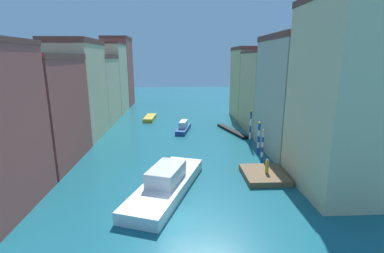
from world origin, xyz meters
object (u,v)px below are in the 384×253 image
Objects in this scene: motorboat_0 at (150,118)px; gondola_black at (232,131)px; motorboat_1 at (183,127)px; mooring_pole_2 at (250,128)px; person_on_dock at (267,166)px; mooring_pole_0 at (262,146)px; mooring_pole_1 at (259,137)px; waterfront_dock at (264,175)px; vaporetto_white at (167,183)px.

gondola_black is at bearing -35.59° from motorboat_0.
mooring_pole_2 is at bearing -43.21° from motorboat_1.
person_on_dock is 0.30× the size of mooring_pole_2.
person_on_dock is 11.17m from mooring_pole_2.
motorboat_0 is at bearing 117.12° from person_on_dock.
person_on_dock is 0.38× the size of mooring_pole_0.
mooring_pole_0 is 3.02m from mooring_pole_1.
waterfront_dock is 32.69m from motorboat_0.
motorboat_1 is at bearing 136.79° from mooring_pole_2.
motorboat_1 is (-9.60, 12.16, -1.58)m from mooring_pole_1.
motorboat_0 is at bearing 116.94° from waterfront_dock.
gondola_black is at bearing -7.87° from motorboat_1.
vaporetto_white is at bearing -138.76° from mooring_pole_1.
mooring_pole_1 reaches higher than vaporetto_white.
person_on_dock is 32.93m from motorboat_0.
mooring_pole_2 is at bearing 84.89° from person_on_dock.
mooring_pole_1 is at bearing -51.73° from motorboat_1.
mooring_pole_1 reaches higher than person_on_dock.
motorboat_0 is (-15.99, 18.25, -2.29)m from mooring_pole_2.
gondola_black is (10.16, 21.19, -0.62)m from vaporetto_white.
mooring_pole_0 is at bearing -85.79° from gondola_black.
person_on_dock reaches higher than motorboat_0.
vaporetto_white is 1.96× the size of motorboat_1.
mooring_pole_0 is (0.85, 4.66, 0.77)m from person_on_dock.
gondola_black is 8.26m from motorboat_1.
mooring_pole_1 is (0.39, 2.99, 0.14)m from mooring_pole_0.
vaporetto_white is (-11.59, -10.16, -1.38)m from mooring_pole_1.
motorboat_0 is at bearing 126.90° from mooring_pole_1.
person_on_dock reaches higher than motorboat_1.
waterfront_dock is at bearing -90.04° from gondola_black.
mooring_pole_1 is 0.46× the size of gondola_black.
motorboat_0 is 0.93× the size of motorboat_1.
vaporetto_white reaches higher than person_on_dock.
waterfront_dock is at bearing -63.06° from motorboat_0.
mooring_pole_1 is 15.57m from motorboat_1.
mooring_pole_0 is 0.31× the size of vaporetto_white.
waterfront_dock is 21.29m from motorboat_1.
motorboat_1 is (6.65, -9.48, 0.28)m from motorboat_0.
motorboat_1 is at bearing 128.27° from mooring_pole_1.
motorboat_1 is (1.99, 22.32, -0.20)m from vaporetto_white.
mooring_pole_0 is 29.35m from motorboat_0.
mooring_pole_0 is at bearing -97.50° from mooring_pole_1.
gondola_black is 1.50× the size of motorboat_0.
person_on_dock is 7.81m from mooring_pole_1.
mooring_pole_2 is 24.38m from motorboat_0.
mooring_pole_2 is at bearing -81.30° from gondola_black.
waterfront_dock is 18.53m from gondola_black.
person_on_dock reaches higher than waterfront_dock.
motorboat_1 is (-8.16, 19.66, 0.34)m from waterfront_dock.
mooring_pole_0 is 0.94× the size of mooring_pole_1.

